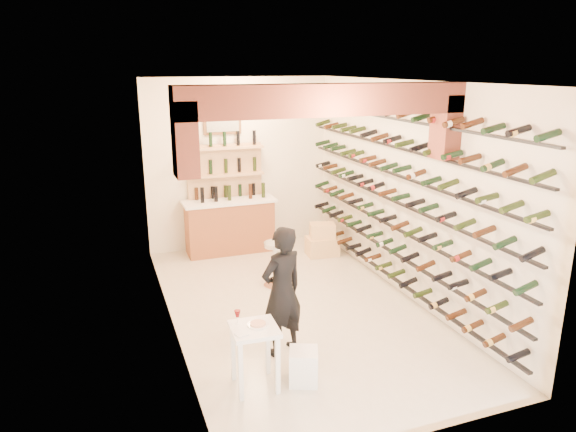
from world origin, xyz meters
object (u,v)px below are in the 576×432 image
Objects in this scene: wine_rack at (392,195)px; white_stool at (303,366)px; person at (282,291)px; crate_lower at (322,246)px; back_counter at (230,224)px; tasting_table at (254,338)px; chrome_barstool at (275,261)px.

wine_rack reaches higher than white_stool.
crate_lower is (1.84, 2.98, -0.63)m from person.
tasting_table is at bearing -100.65° from back_counter.
back_counter reaches higher than crate_lower.
back_counter is 2.30× the size of chrome_barstool.
person is (-0.00, 0.70, 0.61)m from white_stool.
tasting_table is (-2.65, -1.69, -0.96)m from wine_rack.
person is at bearing 90.28° from white_stool.
white_stool is at bearing -102.11° from chrome_barstool.
tasting_table is at bearing 28.26° from person.
person reaches higher than tasting_table.
person reaches higher than white_stool.
tasting_table is 2.24× the size of white_stool.
white_stool is at bearing 70.44° from person.
back_counter is at bearing 98.28° from chrome_barstool.
wine_rack is 7.70× the size of chrome_barstool.
crate_lower is at bearing 98.44° from wine_rack.
white_stool reaches higher than crate_lower.
wine_rack is at bearing 40.40° from white_stool.
chrome_barstool reaches higher than white_stool.
tasting_table is at bearing -123.58° from crate_lower.
back_counter is 1.77m from crate_lower.
chrome_barstool is (0.27, -1.85, -0.10)m from back_counter.
back_counter is at bearing 124.66° from wine_rack.
person is at bearing -152.42° from wine_rack.
back_counter reaches higher than tasting_table.
person is (-2.12, -1.11, -0.74)m from wine_rack.
white_stool is (-2.12, -1.80, -1.35)m from wine_rack.
white_stool is (-0.29, -4.45, -0.34)m from back_counter.
wine_rack reaches higher than back_counter.
back_counter is at bearing -114.28° from person.
back_counter is at bearing 86.29° from white_stool.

